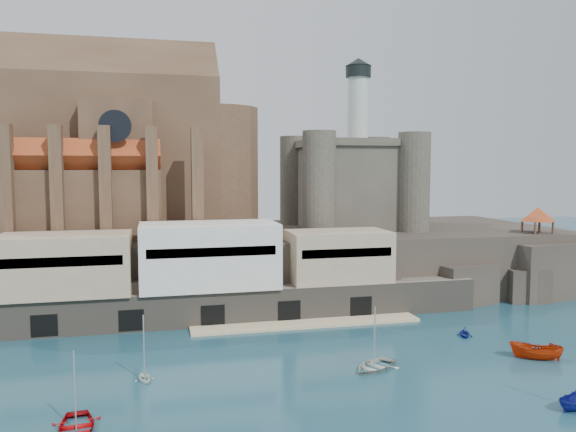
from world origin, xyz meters
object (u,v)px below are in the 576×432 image
Objects in this scene: castle_keep at (351,179)px; boat_0 at (76,431)px; church at (107,156)px; pavilion at (538,216)px.

castle_keep is 64.17m from boat_0.
boat_0 is (0.95, -48.12, -22.13)m from church.
boat_0 is at bearing -153.66° from pavilion.
boat_0 is (-39.25, -47.34, -18.31)m from castle_keep.
castle_keep is 4.58× the size of pavilion.
castle_keep is 5.13× the size of boat_0.
church is at bearing 85.05° from boat_0.
boat_0 is at bearing -129.67° from castle_keep.
castle_keep reaches higher than pavilion.
castle_keep reaches higher than boat_0.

